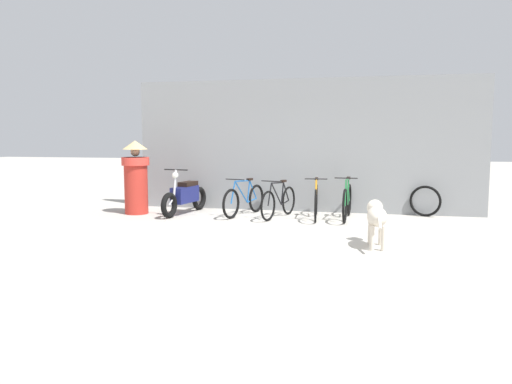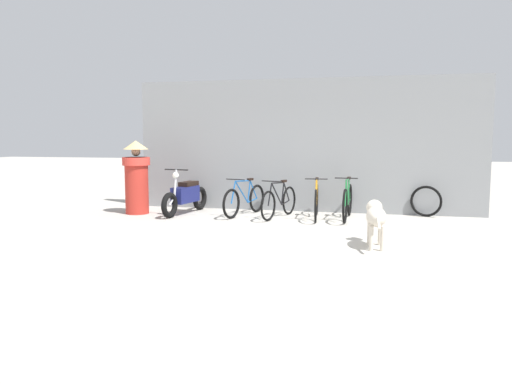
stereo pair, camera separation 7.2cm
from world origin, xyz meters
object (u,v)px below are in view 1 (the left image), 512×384
stray_dog (376,216)px  bicycle_3 (347,202)px  spare_tire_left (425,201)px  person_in_robes (136,177)px  bicycle_0 (244,200)px  bicycle_2 (316,201)px  motorcycle (185,196)px  bicycle_1 (279,202)px

stray_dog → bicycle_3: bearing=8.3°
spare_tire_left → person_in_robes: bearing=-170.7°
spare_tire_left → bicycle_0: bearing=-169.5°
bicycle_3 → person_in_robes: person_in_robes is taller
bicycle_3 → stray_dog: bicycle_3 is taller
bicycle_0 → bicycle_2: 1.60m
stray_dog → spare_tire_left: size_ratio=1.81×
bicycle_2 → stray_dog: size_ratio=1.41×
bicycle_2 → spare_tire_left: size_ratio=2.55×
bicycle_2 → bicycle_3: (0.65, 0.04, 0.01)m
bicycle_3 → spare_tire_left: size_ratio=2.60×
motorcycle → spare_tire_left: 5.30m
bicycle_3 → motorcycle: motorcycle is taller
motorcycle → bicycle_0: bearing=103.4°
motorcycle → stray_dog: motorcycle is taller
stray_dog → person_in_robes: bearing=62.1°
bicycle_3 → motorcycle: bearing=-86.8°
bicycle_2 → spare_tire_left: bearing=104.1°
bicycle_1 → bicycle_3: (1.44, 0.11, 0.03)m
bicycle_0 → bicycle_3: bicycle_3 is taller
bicycle_0 → bicycle_1: 0.82m
bicycle_0 → bicycle_3: bearing=105.5°
bicycle_1 → bicycle_2: bearing=110.2°
bicycle_2 → stray_dog: bearing=20.7°
bicycle_0 → person_in_robes: size_ratio=1.02×
bicycle_2 → motorcycle: size_ratio=0.92×
bicycle_0 → bicycle_3: (2.24, -0.04, 0.03)m
bicycle_3 → spare_tire_left: 1.80m
bicycle_1 → stray_dog: size_ratio=1.30×
person_in_robes → bicycle_1: bearing=172.9°
stray_dog → spare_tire_left: bearing=-22.1°
bicycle_3 → bicycle_1: bearing=-83.5°
bicycle_2 → stray_dog: bicycle_2 is taller
bicycle_2 → spare_tire_left: (2.29, 0.80, -0.03)m
bicycle_0 → person_in_robes: (-2.43, -0.32, 0.50)m
bicycle_0 → bicycle_3: 2.24m
bicycle_0 → motorcycle: size_ratio=0.89×
motorcycle → spare_tire_left: (5.23, 0.82, -0.06)m
bicycle_2 → bicycle_3: size_ratio=0.98×
bicycle_0 → person_in_robes: person_in_robes is taller
bicycle_0 → motorcycle: bearing=-69.2°
spare_tire_left → bicycle_2: bearing=-160.8°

